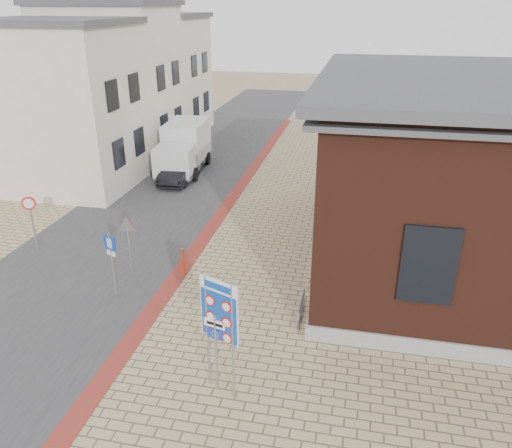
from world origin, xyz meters
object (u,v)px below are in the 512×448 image
Objects in this scene: border_sign at (219,313)px; bollard at (183,262)px; box_truck at (184,147)px; essen_sign at (216,342)px; sedan at (181,169)px; parking_sign at (111,255)px.

border_sign is 6.34m from bollard.
essen_sign is (6.78, -16.83, 0.05)m from box_truck.
bollard is at bearing -75.20° from box_truck.
essen_sign reaches higher than sedan.
box_truck reaches higher than parking_sign.
box_truck is 18.14m from essen_sign.
box_truck is at bearing 122.21° from parking_sign.
box_truck is 12.19m from bollard.
essen_sign is (-0.11, 0.00, -0.85)m from border_sign.
essen_sign is at bearing -67.40° from sedan.
border_sign reaches higher than essen_sign.
essen_sign is at bearing -72.36° from box_truck.
border_sign is at bearing -14.66° from parking_sign.
box_truck reaches higher than essen_sign.
box_truck reaches higher than sedan.
bollard is (3.98, -11.49, -0.88)m from box_truck.
sedan is at bearing 135.64° from border_sign.
parking_sign is 2.19× the size of bollard.
sedan is 0.73× the size of box_truck.
sedan is 1.87m from box_truck.
border_sign is 5.84m from parking_sign.
border_sign is at bearing -72.03° from box_truck.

